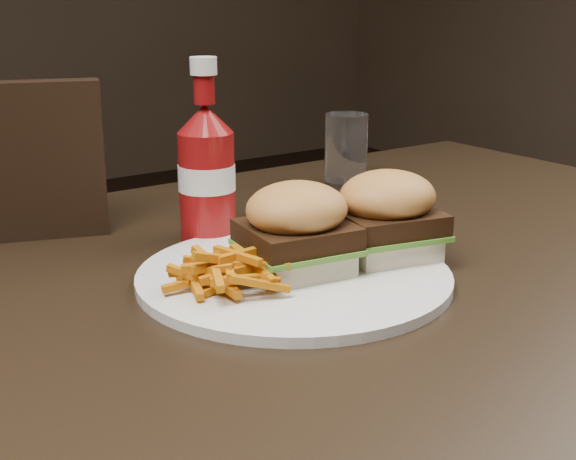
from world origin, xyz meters
TOP-DOWN VIEW (x-y plane):
  - dining_table at (0.00, 0.00)m, footprint 1.20×0.80m
  - plate at (-0.07, -0.04)m, footprint 0.31×0.31m
  - sandwich_half_a at (-0.07, -0.04)m, footprint 0.10×0.10m
  - sandwich_half_b at (0.04, -0.05)m, footprint 0.11×0.10m
  - fries_pile at (-0.14, -0.04)m, footprint 0.12×0.12m
  - ketchup_bottle at (-0.07, 0.13)m, footprint 0.06×0.06m
  - tumbler at (0.23, 0.24)m, footprint 0.08×0.08m

SIDE VIEW (x-z plane):
  - dining_table at x=0.00m, z-range 0.71..0.75m
  - plate at x=-0.07m, z-range 0.75..0.76m
  - sandwich_half_a at x=-0.07m, z-range 0.76..0.78m
  - sandwich_half_b at x=0.04m, z-range 0.76..0.78m
  - fries_pile at x=-0.14m, z-range 0.76..0.80m
  - tumbler at x=0.23m, z-range 0.76..0.85m
  - ketchup_bottle at x=-0.07m, z-range 0.75..0.87m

